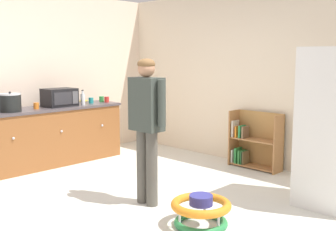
{
  "coord_description": "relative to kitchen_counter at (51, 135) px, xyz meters",
  "views": [
    {
      "loc": [
        3.55,
        -3.14,
        1.68
      ],
      "look_at": [
        0.11,
        0.36,
        0.97
      ],
      "focal_mm": 44.22,
      "sensor_mm": 36.0,
      "label": 1
    }
  ],
  "objects": [
    {
      "name": "banana_bunch",
      "position": [
        -0.13,
        0.72,
        0.48
      ],
      "size": [
        0.12,
        0.16,
        0.04
      ],
      "color": "yellow",
      "rests_on": "kitchen_counter"
    },
    {
      "name": "teal_cup",
      "position": [
        0.03,
        0.74,
        0.5
      ],
      "size": [
        0.08,
        0.08,
        0.09
      ],
      "primitive_type": "cylinder",
      "color": "teal",
      "rests_on": "kitchen_counter"
    },
    {
      "name": "crock_pot",
      "position": [
        0.1,
        -0.67,
        0.58
      ],
      "size": [
        0.3,
        0.3,
        0.29
      ],
      "color": "black",
      "rests_on": "kitchen_counter"
    },
    {
      "name": "microwave",
      "position": [
        0.02,
        0.16,
        0.59
      ],
      "size": [
        0.37,
        0.48,
        0.28
      ],
      "color": "black",
      "rests_on": "kitchen_counter"
    },
    {
      "name": "kitchen_counter",
      "position": [
        0.0,
        0.0,
        0.0
      ],
      "size": [
        0.65,
        2.3,
        0.9
      ],
      "color": "brown",
      "rests_on": "ground"
    },
    {
      "name": "baby_walker",
      "position": [
        3.23,
        -0.21,
        -0.29
      ],
      "size": [
        0.6,
        0.6,
        0.32
      ],
      "color": "#2D8D4C",
      "rests_on": "ground"
    },
    {
      "name": "orange_cup",
      "position": [
        0.08,
        -0.27,
        0.5
      ],
      "size": [
        0.08,
        0.08,
        0.09
      ],
      "primitive_type": "cylinder",
      "color": "orange",
      "rests_on": "kitchen_counter"
    },
    {
      "name": "back_wall",
      "position": [
        2.2,
        2.23,
        0.9
      ],
      "size": [
        5.2,
        0.06,
        2.7
      ],
      "primitive_type": "cube",
      "color": "beige",
      "rests_on": "ground"
    },
    {
      "name": "standing_person",
      "position": [
        2.38,
        -0.16,
        0.54
      ],
      "size": [
        0.57,
        0.22,
        1.66
      ],
      "color": "#56534A",
      "rests_on": "ground"
    },
    {
      "name": "bookshelf",
      "position": [
        2.37,
        2.05,
        -0.09
      ],
      "size": [
        0.8,
        0.28,
        0.85
      ],
      "color": "#B37C49",
      "rests_on": "ground"
    },
    {
      "name": "clear_bottle",
      "position": [
        0.15,
        0.5,
        0.55
      ],
      "size": [
        0.07,
        0.07,
        0.25
      ],
      "color": "silver",
      "rests_on": "kitchen_counter"
    },
    {
      "name": "ground_plane",
      "position": [
        2.2,
        -0.1,
        -0.45
      ],
      "size": [
        12.0,
        12.0,
        0.0
      ],
      "primitive_type": "plane",
      "color": "silver",
      "rests_on": "ground"
    },
    {
      "name": "red_cup",
      "position": [
        0.09,
        1.02,
        0.5
      ],
      "size": [
        0.08,
        0.08,
        0.09
      ],
      "primitive_type": "cylinder",
      "color": "red",
      "rests_on": "kitchen_counter"
    },
    {
      "name": "left_side_wall",
      "position": [
        -0.43,
        0.71,
        0.9
      ],
      "size": [
        0.06,
        2.99,
        2.7
      ],
      "primitive_type": "cube",
      "color": "#F4DDC4",
      "rests_on": "ground"
    },
    {
      "name": "green_cup",
      "position": [
        -0.02,
        1.0,
        0.5
      ],
      "size": [
        0.08,
        0.08,
        0.09
      ],
      "primitive_type": "cylinder",
      "color": "green",
      "rests_on": "kitchen_counter"
    }
  ]
}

